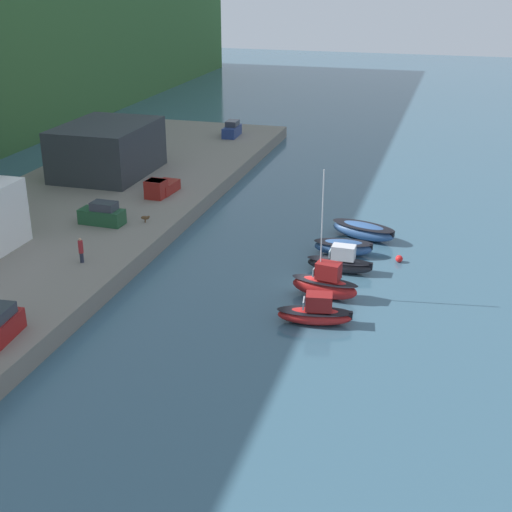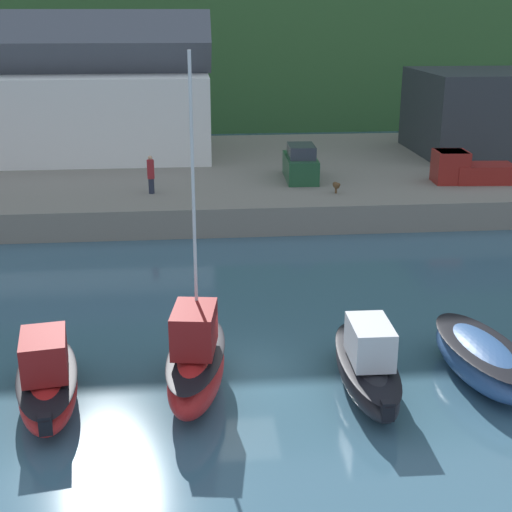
% 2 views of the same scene
% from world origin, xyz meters
% --- Properties ---
extents(ground_plane, '(320.00, 320.00, 0.00)m').
position_xyz_m(ground_plane, '(0.00, 0.00, 0.00)').
color(ground_plane, '#385B70').
extents(quay_promenade, '(102.14, 22.96, 1.55)m').
position_xyz_m(quay_promenade, '(0.00, 26.23, 0.78)').
color(quay_promenade, gray).
rests_on(quay_promenade, ground_plane).
extents(yacht_club_building, '(12.34, 9.31, 5.75)m').
position_xyz_m(yacht_club_building, '(20.91, 28.49, 4.43)').
color(yacht_club_building, '#2D3338').
rests_on(yacht_club_building, quay_promenade).
extents(moored_boat_0, '(2.62, 5.72, 2.37)m').
position_xyz_m(moored_boat_0, '(-5.89, -1.38, 0.85)').
color(moored_boat_0, red).
rests_on(moored_boat_0, ground_plane).
extents(moored_boat_1, '(2.43, 5.54, 10.27)m').
position_xyz_m(moored_boat_1, '(-1.44, -1.21, 1.13)').
color(moored_boat_1, red).
rests_on(moored_boat_1, ground_plane).
extents(moored_boat_2, '(1.76, 5.65, 2.42)m').
position_xyz_m(moored_boat_2, '(3.81, -1.52, 0.87)').
color(moored_boat_2, black).
rests_on(moored_boat_2, ground_plane).
extents(moored_boat_3, '(2.57, 5.43, 1.40)m').
position_xyz_m(moored_boat_3, '(7.64, -1.13, 0.74)').
color(moored_boat_3, '#33568E').
rests_on(moored_boat_3, ground_plane).
extents(moored_boat_4, '(4.38, 6.85, 1.53)m').
position_xyz_m(moored_boat_4, '(12.17, -2.25, 0.81)').
color(moored_boat_4, '#33568E').
rests_on(moored_boat_4, ground_plane).
extents(parked_car_1, '(4.26, 1.95, 2.16)m').
position_xyz_m(parked_car_1, '(42.91, 20.65, 2.47)').
color(parked_car_1, navy).
rests_on(parked_car_1, quay_promenade).
extents(parked_car_3, '(1.96, 4.27, 2.16)m').
position_xyz_m(parked_car_3, '(5.21, 21.22, 2.47)').
color(parked_car_3, '#1E4C2D').
rests_on(parked_car_3, quay_promenade).
extents(pickup_truck_0, '(4.85, 2.26, 1.90)m').
position_xyz_m(pickup_truck_0, '(14.91, 19.52, 2.37)').
color(pickup_truck_0, maroon).
rests_on(pickup_truck_0, quay_promenade).
extents(person_on_quay, '(0.40, 0.40, 2.14)m').
position_xyz_m(person_on_quay, '(-3.63, 18.55, 2.65)').
color(person_on_quay, '#232838').
rests_on(person_on_quay, quay_promenade).
extents(dog_on_quay, '(0.42, 0.88, 0.68)m').
position_xyz_m(dog_on_quay, '(6.68, 17.55, 2.01)').
color(dog_on_quay, brown).
rests_on(dog_on_quay, quay_promenade).
extents(mooring_buoy_0, '(0.64, 0.64, 0.64)m').
position_xyz_m(mooring_buoy_0, '(7.32, -6.10, 0.32)').
color(mooring_buoy_0, red).
rests_on(mooring_buoy_0, ground_plane).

